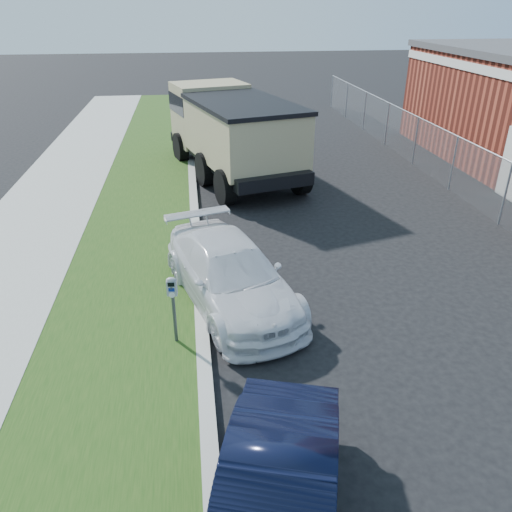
{
  "coord_description": "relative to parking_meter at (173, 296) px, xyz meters",
  "views": [
    {
      "loc": [
        -2.62,
        -8.07,
        5.67
      ],
      "look_at": [
        -1.4,
        1.0,
        1.0
      ],
      "focal_mm": 35.0,
      "sensor_mm": 36.0,
      "label": 1
    }
  ],
  "objects": [
    {
      "name": "navy_sedan",
      "position": [
        1.15,
        -3.99,
        -0.47
      ],
      "size": [
        2.35,
        3.97,
        1.24
      ],
      "primitive_type": "imported",
      "rotation": [
        0.0,
        0.0,
        -0.3
      ],
      "color": "black",
      "rests_on": "ground"
    },
    {
      "name": "chainlink_fence",
      "position": [
        9.07,
        7.49,
        0.18
      ],
      "size": [
        0.06,
        30.06,
        30.0
      ],
      "color": "slate",
      "rests_on": "ground"
    },
    {
      "name": "parking_meter",
      "position": [
        0.0,
        0.0,
        0.0
      ],
      "size": [
        0.2,
        0.15,
        1.33
      ],
      "rotation": [
        0.0,
        0.0,
        -0.13
      ],
      "color": "#3F4247",
      "rests_on": "ground"
    },
    {
      "name": "ground",
      "position": [
        3.07,
        0.49,
        -1.09
      ],
      "size": [
        120.0,
        120.0,
        0.0
      ],
      "primitive_type": "plane",
      "color": "black",
      "rests_on": "ground"
    },
    {
      "name": "dump_truck",
      "position": [
        1.93,
        10.31,
        0.55
      ],
      "size": [
        4.6,
        7.86,
        2.91
      ],
      "rotation": [
        0.0,
        0.0,
        0.27
      ],
      "color": "black",
      "rests_on": "ground"
    },
    {
      "name": "white_wagon",
      "position": [
        1.13,
        1.48,
        -0.43
      ],
      "size": [
        3.06,
        4.87,
        1.31
      ],
      "primitive_type": "imported",
      "rotation": [
        0.0,
        0.0,
        0.29
      ],
      "color": "silver",
      "rests_on": "ground"
    },
    {
      "name": "streetside",
      "position": [
        -2.49,
        2.49,
        -1.02
      ],
      "size": [
        6.12,
        50.0,
        0.15
      ],
      "color": "gray",
      "rests_on": "ground"
    }
  ]
}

